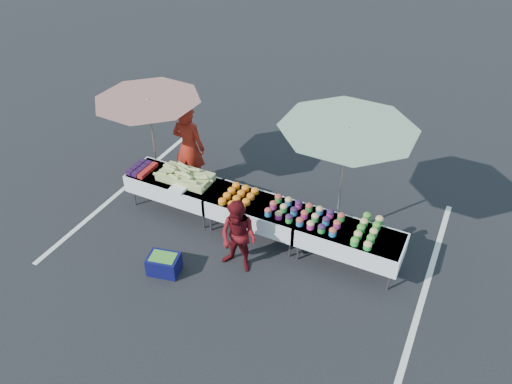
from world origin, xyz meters
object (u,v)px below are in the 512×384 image
at_px(storage_bin, 164,264).
at_px(customer, 238,237).
at_px(table_right, 350,239).
at_px(table_center, 256,210).
at_px(umbrella_left, 149,108).
at_px(table_left, 175,185).
at_px(umbrella_right, 347,138).
at_px(vendor, 189,147).

bearing_deg(storage_bin, customer, 18.34).
bearing_deg(table_right, table_center, 180.00).
bearing_deg(umbrella_left, table_center, -9.09).
xyz_separation_m(table_center, table_right, (1.80, 0.00, 0.00)).
xyz_separation_m(table_left, umbrella_left, (-0.70, 0.40, 1.35)).
distance_m(table_right, storage_bin, 3.25).
bearing_deg(table_right, table_left, 180.00).
height_order(table_right, umbrella_left, umbrella_left).
height_order(table_center, umbrella_left, umbrella_left).
distance_m(table_left, customer, 2.14).
relative_size(customer, umbrella_left, 0.53).
bearing_deg(customer, table_left, 158.04).
distance_m(table_center, storage_bin, 1.93).
bearing_deg(table_center, umbrella_left, 170.91).
height_order(table_left, table_center, same).
height_order(table_center, umbrella_right, umbrella_right).
bearing_deg(customer, umbrella_right, 54.13).
bearing_deg(table_center, customer, -82.45).
relative_size(table_left, table_center, 1.00).
xyz_separation_m(table_left, table_center, (1.80, 0.00, 0.00)).
relative_size(table_right, umbrella_right, 0.61).
bearing_deg(umbrella_left, customer, -26.82).
xyz_separation_m(table_center, storage_bin, (-1.00, -1.60, -0.40)).
bearing_deg(storage_bin, table_left, 103.92).
height_order(vendor, umbrella_left, umbrella_left).
distance_m(vendor, customer, 2.72).
height_order(table_right, customer, customer).
xyz_separation_m(table_center, vendor, (-1.95, 0.83, 0.37)).
relative_size(table_right, umbrella_left, 0.70).
height_order(table_left, storage_bin, table_left).
distance_m(table_left, table_right, 3.60).
relative_size(vendor, customer, 1.34).
bearing_deg(vendor, storage_bin, 106.93).
xyz_separation_m(vendor, storage_bin, (0.95, -2.43, -0.77)).
bearing_deg(vendor, table_left, 95.79).
distance_m(table_center, table_right, 1.80).
bearing_deg(storage_bin, table_center, 45.35).
bearing_deg(vendor, customer, 135.34).
xyz_separation_m(customer, storage_bin, (-1.12, -0.67, -0.53)).
xyz_separation_m(table_left, umbrella_right, (3.18, 0.59, 1.58)).
bearing_deg(table_center, umbrella_right, 23.26).
xyz_separation_m(umbrella_left, storage_bin, (1.50, -2.00, -1.75)).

